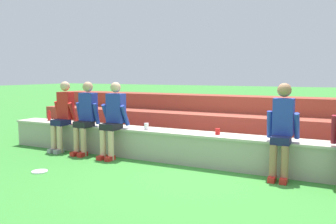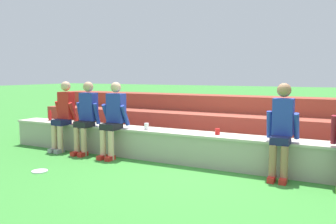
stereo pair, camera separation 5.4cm
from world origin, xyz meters
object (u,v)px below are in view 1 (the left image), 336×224
plastic_cup_right_end (146,126)px  plastic_cup_left_end (218,132)px  person_far_left (63,114)px  person_left_of_center (86,115)px  person_right_of_center (282,128)px  person_center (113,117)px  water_bottle_center_gap (49,116)px  frisbee (40,171)px

plastic_cup_right_end → plastic_cup_left_end: size_ratio=1.16×
person_far_left → person_left_of_center: (0.61, -0.01, 0.01)m
person_right_of_center → plastic_cup_left_end: 1.15m
person_center → water_bottle_center_gap: person_center is taller
person_center → plastic_cup_right_end: size_ratio=12.13×
person_left_of_center → plastic_cup_left_end: size_ratio=14.10×
person_far_left → plastic_cup_right_end: person_far_left is taller
person_left_of_center → water_bottle_center_gap: size_ratio=6.21×
person_far_left → person_left_of_center: size_ratio=1.00×
person_left_of_center → water_bottle_center_gap: bearing=166.6°
plastic_cup_left_end → frisbee: bearing=-146.0°
person_far_left → person_center: 1.28m
person_center → water_bottle_center_gap: bearing=171.0°
person_right_of_center → water_bottle_center_gap: 5.09m
person_right_of_center → frisbee: person_right_of_center is taller
person_left_of_center → person_right_of_center: bearing=0.5°
frisbee → person_left_of_center: bearing=97.6°
person_far_left → plastic_cup_left_end: bearing=4.6°
person_left_of_center → frisbee: (0.19, -1.40, -0.77)m
person_center → plastic_cup_left_end: person_center is taller
person_far_left → water_bottle_center_gap: 0.77m
person_left_of_center → frisbee: size_ratio=5.59×
person_center → plastic_cup_left_end: size_ratio=14.09×
person_left_of_center → person_far_left: bearing=179.5°
person_right_of_center → person_center: bearing=-179.4°
water_bottle_center_gap → frisbee: 2.37m
person_far_left → plastic_cup_left_end: person_far_left is taller
person_center → plastic_cup_right_end: 0.66m
person_far_left → person_right_of_center: bearing=0.3°
plastic_cup_right_end → frisbee: 2.04m
water_bottle_center_gap → plastic_cup_left_end: (3.98, -0.04, -0.06)m
water_bottle_center_gap → plastic_cup_left_end: size_ratio=2.27×
person_far_left → person_center: same height
person_center → frisbee: person_center is taller
plastic_cup_right_end → person_right_of_center: bearing=-4.1°
person_left_of_center → person_center: same height
person_right_of_center → frisbee: 3.94m
frisbee → plastic_cup_left_end: bearing=34.0°
plastic_cup_right_end → plastic_cup_left_end: bearing=2.5°
water_bottle_center_gap → plastic_cup_right_end: 2.59m
person_left_of_center → plastic_cup_right_end: bearing=9.3°
person_center → water_bottle_center_gap: (-1.98, 0.31, -0.11)m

